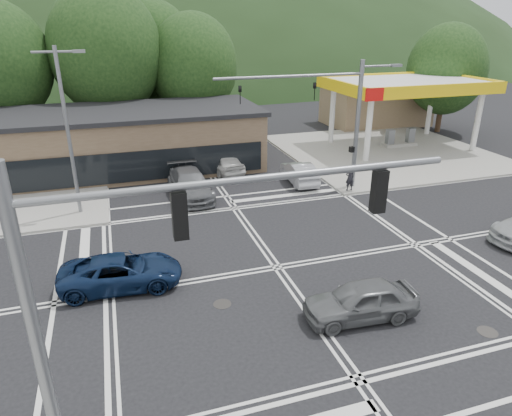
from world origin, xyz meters
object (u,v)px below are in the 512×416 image
object	(u,v)px
car_northbound	(190,184)
pedestrian	(350,178)
car_blue_west	(121,272)
car_grey_center	(361,301)
car_queue_a	(299,172)
car_queue_b	(223,162)

from	to	relation	value
car_northbound	pedestrian	distance (m)	9.99
car_blue_west	car_grey_center	world-z (taller)	car_grey_center
car_queue_a	car_blue_west	bearing A→B (deg)	43.22
car_northbound	pedestrian	bearing A→B (deg)	-15.02
car_grey_center	car_queue_a	xyz separation A→B (m)	(3.72, 14.60, -0.02)
car_grey_center	car_blue_west	bearing A→B (deg)	-116.43
car_blue_west	car_northbound	bearing A→B (deg)	-21.50
pedestrian	car_queue_b	bearing A→B (deg)	-45.81
car_blue_west	car_northbound	xyz separation A→B (m)	(4.50, 9.40, 0.12)
pedestrian	car_northbound	bearing A→B (deg)	-15.14
car_grey_center	car_queue_b	bearing A→B (deg)	-173.96
car_queue_a	car_queue_b	size ratio (longest dim) A/B	0.94
car_blue_west	car_northbound	distance (m)	10.42
car_grey_center	car_northbound	bearing A→B (deg)	-161.27
car_queue_a	pedestrian	bearing A→B (deg)	133.35
car_queue_b	car_northbound	bearing A→B (deg)	43.14
car_queue_b	pedestrian	xyz separation A→B (m)	(6.59, -6.50, 0.20)
car_grey_center	car_queue_b	world-z (taller)	car_queue_b
car_blue_west	car_northbound	size ratio (longest dim) A/B	0.88
car_blue_west	car_grey_center	bearing A→B (deg)	-116.47
car_grey_center	car_queue_a	size ratio (longest dim) A/B	1.00
car_blue_west	car_queue_a	world-z (taller)	car_queue_a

